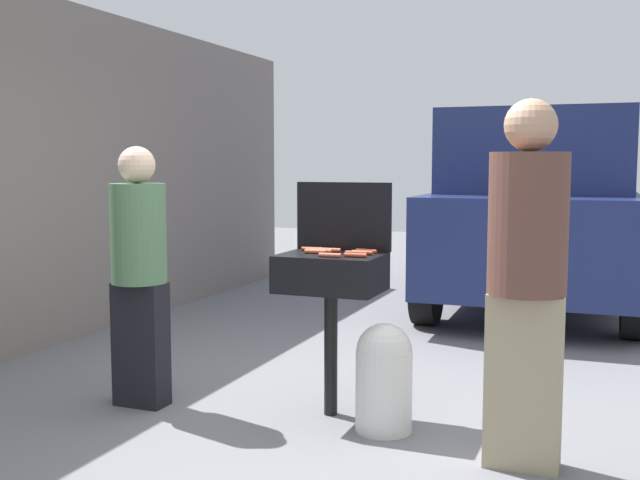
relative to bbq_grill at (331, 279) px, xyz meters
name	(u,v)px	position (x,y,z in m)	size (l,w,h in m)	color
ground_plane	(346,411)	(0.07, 0.09, -0.82)	(24.00, 24.00, 0.00)	slate
house_wall_side	(64,173)	(-2.85, 1.09, 0.60)	(0.24, 8.00, 2.85)	slate
bbq_grill	(331,279)	(0.00, 0.00, 0.00)	(0.60, 0.44, 0.97)	black
grill_lid_open	(344,216)	(0.00, 0.22, 0.36)	(0.60, 0.05, 0.42)	black
hot_dog_0	(330,250)	(-0.04, 0.10, 0.16)	(0.03, 0.03, 0.13)	#C6593D
hot_dog_1	(330,255)	(0.05, -0.14, 0.16)	(0.03, 0.03, 0.13)	#C6593D
hot_dog_2	(312,249)	(-0.16, 0.11, 0.16)	(0.03, 0.03, 0.13)	#AD4228
hot_dog_3	(362,253)	(0.18, 0.05, 0.16)	(0.03, 0.03, 0.13)	#AD4228
hot_dog_4	(315,252)	(-0.10, -0.01, 0.16)	(0.03, 0.03, 0.13)	#C6593D
hot_dog_5	(321,251)	(-0.07, 0.03, 0.16)	(0.03, 0.03, 0.13)	#C6593D
hot_dog_6	(355,255)	(0.18, -0.09, 0.16)	(0.03, 0.03, 0.13)	#AD4228
hot_dog_7	(356,253)	(0.15, 0.01, 0.16)	(0.03, 0.03, 0.13)	#AD4228
hot_dog_8	(366,251)	(0.18, 0.13, 0.16)	(0.03, 0.03, 0.13)	#AD4228
hot_dog_9	(316,250)	(-0.12, 0.06, 0.16)	(0.03, 0.03, 0.13)	#B74C33
propane_tank	(384,375)	(0.38, -0.15, -0.50)	(0.32, 0.32, 0.62)	silver
person_left	(139,267)	(-1.16, -0.26, 0.05)	(0.34, 0.34, 1.61)	black
person_right	(527,271)	(1.16, -0.38, 0.16)	(0.38, 0.38, 1.81)	gray
parked_minivan	(540,209)	(0.79, 4.24, 0.20)	(2.13, 4.45, 2.02)	navy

